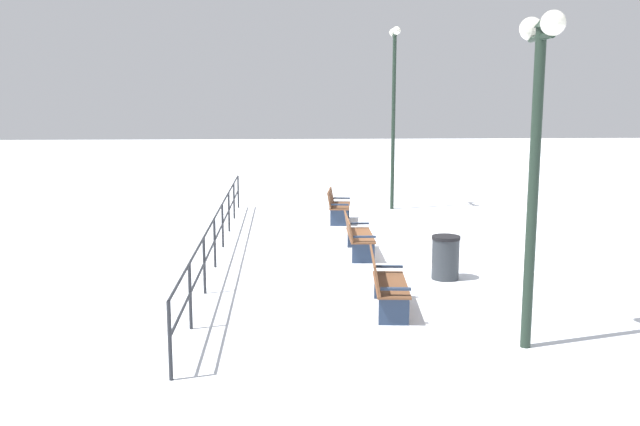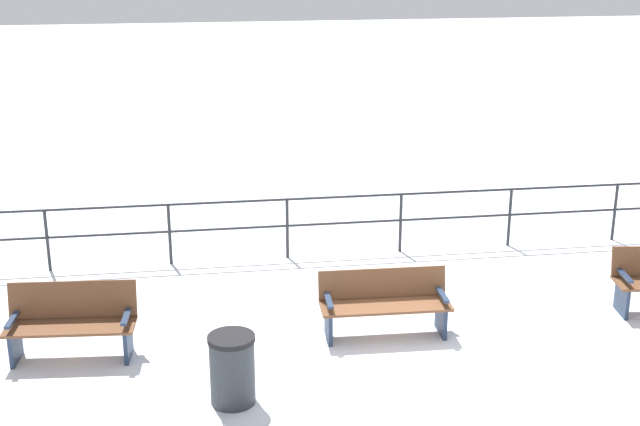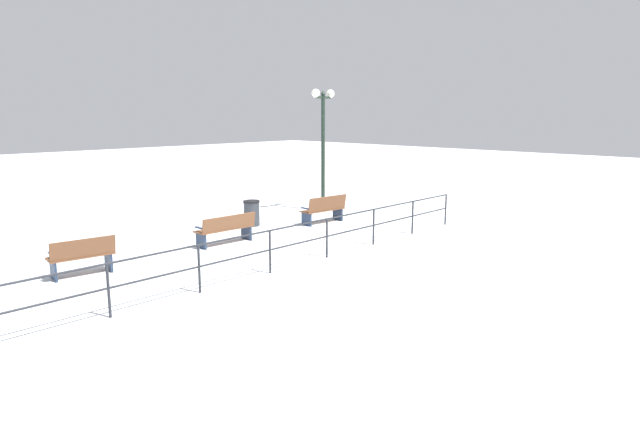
# 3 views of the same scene
# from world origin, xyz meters

# --- Properties ---
(ground_plane) EXTENTS (80.00, 80.00, 0.00)m
(ground_plane) POSITION_xyz_m (0.00, 0.00, 0.00)
(ground_plane) COLOR white
(ground_plane) RESTS_ON ground
(bench_nearest) EXTENTS (0.69, 1.60, 0.91)m
(bench_nearest) POSITION_xyz_m (-0.01, -3.91, 0.46)
(bench_nearest) COLOR brown
(bench_nearest) RESTS_ON ground
(bench_second) EXTENTS (0.61, 1.69, 0.83)m
(bench_second) POSITION_xyz_m (-0.05, 0.00, 0.44)
(bench_second) COLOR brown
(bench_second) RESTS_ON ground
(bench_third) EXTENTS (0.73, 1.41, 0.87)m
(bench_third) POSITION_xyz_m (-0.16, 3.93, 0.45)
(bench_third) COLOR brown
(bench_third) RESTS_ON ground
(lamppost_near) EXTENTS (0.31, 1.06, 4.37)m
(lamppost_near) POSITION_xyz_m (1.65, -5.59, 3.05)
(lamppost_near) COLOR #1E2D23
(lamppost_near) RESTS_ON ground
(lamppost_middle) EXTENTS (0.23, 0.84, 5.31)m
(lamppost_middle) POSITION_xyz_m (1.65, 6.03, 3.45)
(lamppost_middle) COLOR #1E2D23
(lamppost_middle) RESTS_ON ground
(waterfront_railing) EXTENTS (0.05, 12.97, 1.00)m
(waterfront_railing) POSITION_xyz_m (-2.96, -0.00, 0.67)
(waterfront_railing) COLOR #26282D
(waterfront_railing) RESTS_ON ground
(trash_bin) EXTENTS (0.52, 0.52, 0.81)m
(trash_bin) POSITION_xyz_m (1.38, -2.03, 0.41)
(trash_bin) COLOR #2D3338
(trash_bin) RESTS_ON ground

